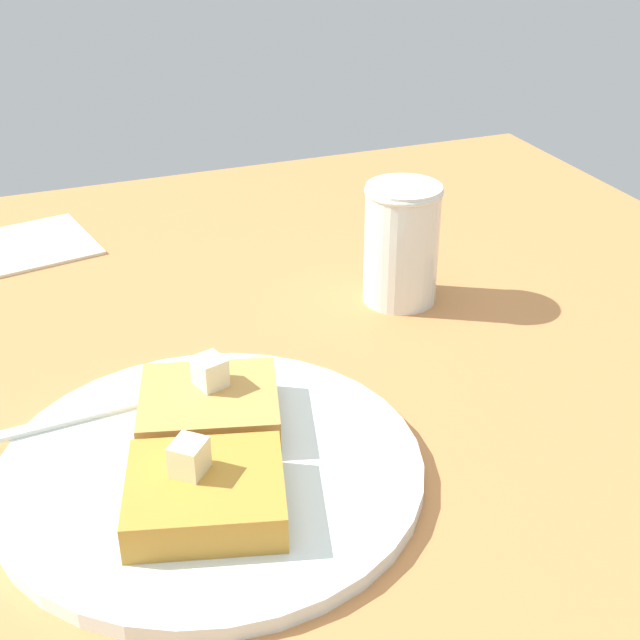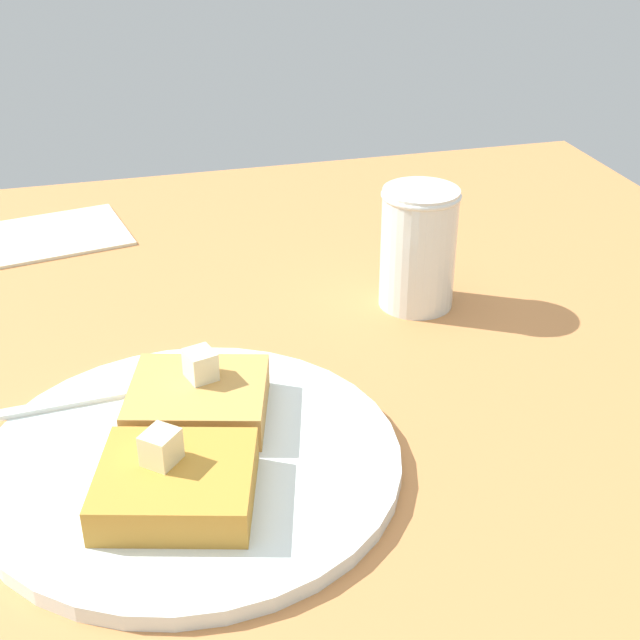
{
  "view_description": "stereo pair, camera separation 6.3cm",
  "coord_description": "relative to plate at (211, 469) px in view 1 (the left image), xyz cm",
  "views": [
    {
      "loc": [
        41.36,
        -8.29,
        37.99
      ],
      "look_at": [
        -10.57,
        11.96,
        7.38
      ],
      "focal_mm": 50.0,
      "sensor_mm": 36.0,
      "label": 1
    },
    {
      "loc": [
        43.31,
        -2.33,
        37.99
      ],
      "look_at": [
        -10.57,
        11.96,
        7.38
      ],
      "focal_mm": 50.0,
      "sensor_mm": 36.0,
      "label": 2
    }
  ],
  "objects": [
    {
      "name": "napkin",
      "position": [
        -39.97,
        -8.6,
        -0.43
      ],
      "size": [
        13.68,
        16.18,
        0.3
      ],
      "primitive_type": "cube",
      "rotation": [
        0.0,
        0.0,
        0.19
      ],
      "color": "beige",
      "rests_on": "table_surface"
    },
    {
      "name": "butter_pat_primary",
      "position": [
        -5.01,
        1.55,
        3.82
      ],
      "size": [
        2.4,
        2.27,
        1.98
      ],
      "primitive_type": "cube",
      "rotation": [
        0.0,
        0.0,
        0.29
      ],
      "color": "#EFECC7",
      "rests_on": "toast_slice_left"
    },
    {
      "name": "plate",
      "position": [
        0.0,
        0.0,
        0.0
      ],
      "size": [
        26.32,
        26.32,
        1.05
      ],
      "color": "white",
      "rests_on": "table_surface"
    },
    {
      "name": "toast_slice_left",
      "position": [
        -4.14,
        1.15,
        1.65
      ],
      "size": [
        10.07,
        10.69,
        2.36
      ],
      "primitive_type": "cube",
      "rotation": [
        0.0,
        0.0,
        -0.27
      ],
      "color": "#C58F47",
      "rests_on": "plate"
    },
    {
      "name": "toast_slice_middle",
      "position": [
        4.14,
        -1.15,
        1.65
      ],
      "size": [
        10.07,
        10.69,
        2.36
      ],
      "primitive_type": "cube",
      "rotation": [
        0.0,
        0.0,
        -0.27
      ],
      "color": "#BD8531",
      "rests_on": "plate"
    },
    {
      "name": "butter_pat_secondary",
      "position": [
        3.32,
        -1.9,
        3.82
      ],
      "size": [
        2.66,
        2.65,
        1.98
      ],
      "primitive_type": "cube",
      "rotation": [
        0.0,
        0.0,
        2.41
      ],
      "color": "#F2E7B3",
      "rests_on": "toast_slice_middle"
    },
    {
      "name": "table_surface",
      "position": [
        1.85,
        -1.3,
        -2.02
      ],
      "size": [
        114.14,
        114.14,
        2.88
      ],
      "primitive_type": "cube",
      "color": "#B97742",
      "rests_on": "ground"
    },
    {
      "name": "fork",
      "position": [
        -7.93,
        -3.12,
        0.65
      ],
      "size": [
        2.74,
        16.06,
        0.36
      ],
      "color": "silver",
      "rests_on": "plate"
    },
    {
      "name": "syrup_jar",
      "position": [
        -17.44,
        21.33,
        4.12
      ],
      "size": [
        6.46,
        6.46,
        10.21
      ],
      "color": "#5C2C09",
      "rests_on": "table_surface"
    }
  ]
}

